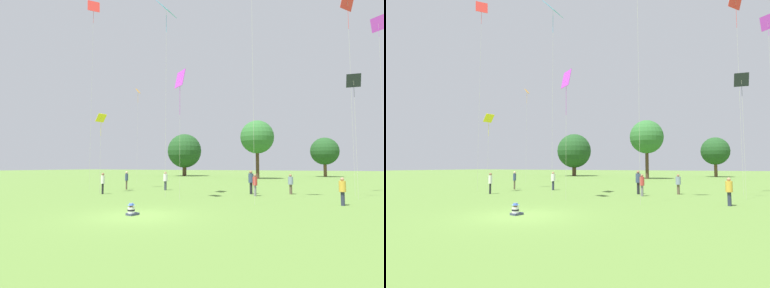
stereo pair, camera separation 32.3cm
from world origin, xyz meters
TOP-DOWN VIEW (x-y plane):
  - ground_plane at (0.00, 0.00)m, footprint 300.00×300.00m
  - seated_toddler at (-0.33, 0.00)m, footprint 0.48×0.56m
  - person_standing_0 at (8.40, 7.70)m, footprint 0.41×0.41m
  - person_standing_1 at (2.05, 12.38)m, footprint 0.54×0.54m
  - person_standing_2 at (-6.10, 12.98)m, footprint 0.53×0.53m
  - person_standing_3 at (4.92, 13.60)m, footprint 0.41×0.41m
  - person_standing_4 at (-9.84, 12.08)m, footprint 0.38×0.38m
  - person_standing_6 at (2.71, 10.95)m, footprint 0.44×0.44m
  - person_standing_7 at (-8.65, 7.47)m, footprint 0.40×0.40m
  - kite_0 at (9.43, 14.41)m, footprint 1.14×1.36m
  - kite_1 at (-9.66, 8.24)m, footprint 0.68×0.90m
  - kite_2 at (-3.00, 7.60)m, footprint 1.03×1.41m
  - kite_3 at (-11.80, 9.27)m, footprint 0.87×0.98m
  - kite_4 at (-16.08, 22.51)m, footprint 0.65×0.84m
  - kite_5 at (9.46, 11.91)m, footprint 0.95×0.43m
  - kite_7 at (-1.25, 6.47)m, footprint 1.09×0.89m
  - kite_8 at (12.32, 20.98)m, footprint 1.29×0.99m
  - distant_tree_0 at (-4.01, 41.75)m, footprint 5.92×5.92m
  - distant_tree_1 at (6.63, 57.14)m, footprint 5.70×5.70m
  - distant_tree_2 at (-22.48, 49.83)m, footprint 7.69×7.69m

SIDE VIEW (x-z plane):
  - ground_plane at x=0.00m, z-range 0.00..0.00m
  - seated_toddler at x=-0.33m, z-range -0.05..0.50m
  - person_standing_3 at x=4.92m, z-range 0.14..1.71m
  - person_standing_0 at x=8.40m, z-range 0.14..1.71m
  - person_standing_6 at x=2.71m, z-range 0.15..1.77m
  - person_standing_2 at x=-6.10m, z-range 0.15..1.85m
  - person_standing_7 at x=-8.65m, z-range 0.19..1.87m
  - person_standing_4 at x=-9.84m, z-range 0.19..1.91m
  - person_standing_1 at x=2.05m, z-range 0.18..2.03m
  - distant_tree_1 at x=6.63m, z-range 1.23..9.44m
  - distant_tree_2 at x=-22.48m, z-range 0.91..10.46m
  - kite_1 at x=-9.66m, z-range 2.77..9.38m
  - distant_tree_0 at x=-4.01m, z-range 2.18..12.56m
  - kite_5 at x=9.46m, z-range 3.61..12.17m
  - kite_7 at x=-1.25m, z-range 3.59..12.28m
  - kite_4 at x=-16.08m, z-range 5.39..18.28m
  - kite_2 at x=-3.00m, z-range 6.45..20.93m
  - kite_0 at x=9.43m, z-range 6.89..22.74m
  - kite_8 at x=12.32m, z-range 7.10..23.41m
  - kite_3 at x=-11.80m, z-range 7.59..25.24m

